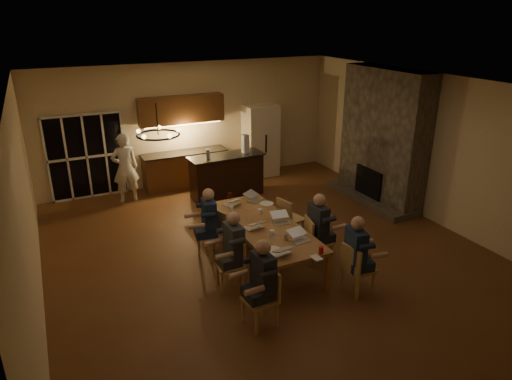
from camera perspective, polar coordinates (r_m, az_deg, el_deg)
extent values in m
plane|color=brown|center=(8.99, 1.34, -7.73)|extent=(9.00, 9.00, 0.00)
cube|color=beige|center=(12.37, -8.21, 8.21)|extent=(8.00, 0.04, 3.20)
cube|color=beige|center=(7.53, -27.00, -2.70)|extent=(0.04, 9.00, 3.20)
cube|color=beige|center=(10.70, 21.08, 4.90)|extent=(0.04, 9.00, 3.20)
cube|color=white|center=(7.94, 1.54, 13.02)|extent=(8.00, 9.00, 0.04)
cube|color=black|center=(11.97, -20.39, 3.89)|extent=(1.86, 0.08, 2.10)
cube|color=#645A4E|center=(11.31, 15.61, 6.39)|extent=(0.58, 2.50, 3.20)
cube|color=#F1E4C9|center=(12.87, 0.56, 6.18)|extent=(0.90, 0.68, 2.00)
cube|color=#A26D40|center=(8.53, 1.11, -6.58)|extent=(1.10, 2.83, 0.75)
cube|color=black|center=(11.45, -3.69, 1.77)|extent=(1.90, 0.75, 1.08)
imported|color=white|center=(11.46, -16.04, 2.67)|extent=(0.63, 0.41, 1.72)
torus|color=black|center=(6.65, -12.12, 6.76)|extent=(0.62, 0.62, 0.03)
cylinder|color=white|center=(7.94, 2.00, -5.37)|extent=(0.09, 0.09, 0.10)
cylinder|color=white|center=(8.77, 0.49, -2.66)|extent=(0.08, 0.08, 0.10)
cylinder|color=white|center=(8.91, -3.11, -2.30)|extent=(0.09, 0.09, 0.10)
cylinder|color=#B90C0C|center=(7.45, 8.15, -7.46)|extent=(0.08, 0.08, 0.12)
cylinder|color=#B90C0C|center=(8.55, -2.87, -3.28)|extent=(0.09, 0.09, 0.12)
cylinder|color=#B2B2B7|center=(7.79, 3.73, -5.90)|extent=(0.06, 0.06, 0.12)
cylinder|color=#3F0F0C|center=(9.50, -3.30, -0.69)|extent=(0.07, 0.07, 0.12)
cylinder|color=#B2B2B7|center=(8.72, 2.71, -2.77)|extent=(0.07, 0.07, 0.12)
cylinder|color=white|center=(8.05, 4.96, -5.39)|extent=(0.24, 0.24, 0.02)
cylinder|color=white|center=(7.50, 2.16, -7.47)|extent=(0.26, 0.26, 0.02)
cylinder|color=white|center=(9.22, 1.34, -1.71)|extent=(0.28, 0.28, 0.02)
cube|color=white|center=(7.34, 7.55, -8.39)|extent=(0.15, 0.20, 0.01)
cylinder|color=#99999E|center=(11.00, -6.04, 4.49)|extent=(0.09, 0.09, 0.24)
cube|color=silver|center=(11.39, -1.34, 5.79)|extent=(0.16, 0.16, 0.47)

